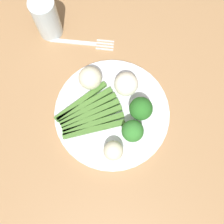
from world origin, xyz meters
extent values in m
cube|color=tan|center=(0.00, 0.00, -0.01)|extent=(6.00, 6.00, 0.02)
cube|color=#9E754C|center=(0.00, 0.00, 0.72)|extent=(1.11, 0.83, 0.04)
cylinder|color=#9E754C|center=(-0.50, -0.35, 0.35)|extent=(0.07, 0.07, 0.70)
cylinder|color=#9E754C|center=(-0.50, 0.35, 0.35)|extent=(0.07, 0.07, 0.70)
cylinder|color=#9E754C|center=(-0.08, -0.43, 0.23)|extent=(0.04, 0.04, 0.45)
cylinder|color=white|center=(0.06, 0.05, 0.75)|extent=(0.27, 0.27, 0.01)
cube|color=#47752D|center=(0.10, 0.01, 0.76)|extent=(0.05, 0.14, 0.01)
cube|color=#47752D|center=(0.09, 0.01, 0.76)|extent=(0.05, 0.14, 0.01)
cube|color=#47752D|center=(0.08, 0.01, 0.76)|extent=(0.06, 0.14, 0.01)
cube|color=#47752D|center=(0.06, 0.00, 0.76)|extent=(0.07, 0.14, 0.01)
cube|color=#47752D|center=(0.05, -0.01, 0.76)|extent=(0.08, 0.13, 0.01)
cube|color=#47752D|center=(0.04, -0.01, 0.76)|extent=(0.09, 0.13, 0.01)
cube|color=#47752D|center=(0.03, -0.02, 0.76)|extent=(0.10, 0.12, 0.01)
cylinder|color=#609E3D|center=(0.11, 0.09, 0.76)|extent=(0.02, 0.02, 0.02)
sphere|color=#337A2D|center=(0.11, 0.09, 0.79)|extent=(0.05, 0.05, 0.05)
cylinder|color=#568E33|center=(0.06, 0.11, 0.76)|extent=(0.02, 0.02, 0.02)
sphere|color=#286B23|center=(0.06, 0.11, 0.79)|extent=(0.05, 0.05, 0.05)
sphere|color=beige|center=(-0.02, 0.00, 0.78)|extent=(0.05, 0.05, 0.05)
sphere|color=beige|center=(0.15, 0.05, 0.78)|extent=(0.04, 0.04, 0.04)
sphere|color=white|center=(0.00, 0.08, 0.78)|extent=(0.06, 0.06, 0.06)
cube|color=silver|center=(-0.13, -0.05, 0.74)|extent=(0.02, 0.12, 0.00)
cube|color=silver|center=(-0.11, 0.03, 0.74)|extent=(0.01, 0.05, 0.00)
cube|color=silver|center=(-0.12, 0.03, 0.74)|extent=(0.01, 0.05, 0.00)
cube|color=silver|center=(-0.13, 0.03, 0.74)|extent=(0.01, 0.05, 0.00)
cube|color=silver|center=(-0.14, 0.03, 0.74)|extent=(0.01, 0.05, 0.00)
cylinder|color=silver|center=(-0.17, -0.11, 0.80)|extent=(0.06, 0.06, 0.11)
camera|label=1|loc=(0.22, 0.05, 1.36)|focal=43.01mm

